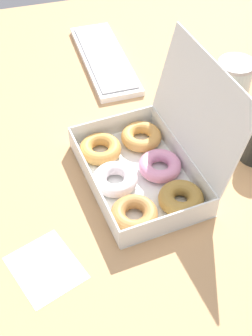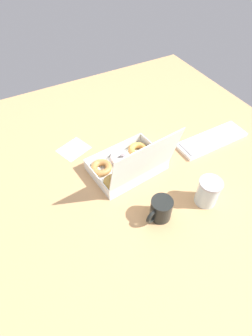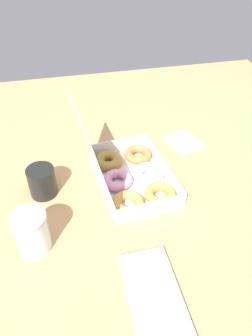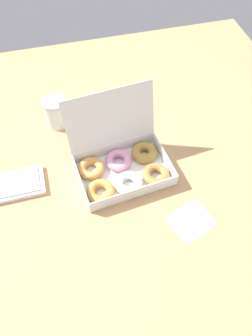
{
  "view_description": "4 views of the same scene",
  "coord_description": "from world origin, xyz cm",
  "px_view_note": "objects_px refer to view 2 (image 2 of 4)",
  "views": [
    {
      "loc": [
        72.63,
        -23.63,
        81.15
      ],
      "look_at": [
        1.62,
        -2.95,
        4.01
      ],
      "focal_mm": 50.0,
      "sensor_mm": 36.0,
      "label": 1
    },
    {
      "loc": [
        43.16,
        74.6,
        94.62
      ],
      "look_at": [
        3.37,
        1.48,
        2.36
      ],
      "focal_mm": 28.0,
      "sensor_mm": 36.0,
      "label": 2
    },
    {
      "loc": [
        -78.4,
        19.9,
        77.15
      ],
      "look_at": [
        5.01,
        1.74,
        3.75
      ],
      "focal_mm": 35.0,
      "sensor_mm": 36.0,
      "label": 3
    },
    {
      "loc": [
        -14.56,
        -68.97,
        103.33
      ],
      "look_at": [
        3.15,
        0.57,
        2.94
      ],
      "focal_mm": 35.0,
      "sensor_mm": 36.0,
      "label": 4
    }
  ],
  "objects_px": {
    "donut_box": "(128,165)",
    "glass_jar": "(208,192)",
    "keyboard": "(212,140)",
    "coffee_mug": "(160,209)"
  },
  "relations": [
    {
      "from": "donut_box",
      "to": "coffee_mug",
      "type": "distance_m",
      "value": 0.29
    },
    {
      "from": "donut_box",
      "to": "keyboard",
      "type": "xyz_separation_m",
      "value": [
        -0.49,
        0.03,
        -0.03
      ]
    },
    {
      "from": "donut_box",
      "to": "coffee_mug",
      "type": "relative_size",
      "value": 2.9
    },
    {
      "from": "keyboard",
      "to": "coffee_mug",
      "type": "relative_size",
      "value": 3.1
    },
    {
      "from": "donut_box",
      "to": "coffee_mug",
      "type": "height_order",
      "value": "donut_box"
    },
    {
      "from": "donut_box",
      "to": "keyboard",
      "type": "relative_size",
      "value": 0.93
    },
    {
      "from": "donut_box",
      "to": "glass_jar",
      "type": "distance_m",
      "value": 0.38
    },
    {
      "from": "keyboard",
      "to": "glass_jar",
      "type": "relative_size",
      "value": 3.11
    },
    {
      "from": "donut_box",
      "to": "coffee_mug",
      "type": "bearing_deg",
      "value": 87.85
    },
    {
      "from": "coffee_mug",
      "to": "glass_jar",
      "type": "bearing_deg",
      "value": 172.4
    }
  ]
}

